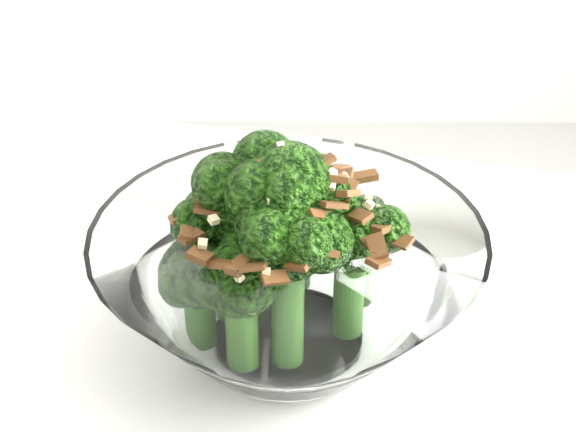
{
  "coord_description": "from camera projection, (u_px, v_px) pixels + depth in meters",
  "views": [
    {
      "loc": [
        0.28,
        -0.41,
        1.1
      ],
      "look_at": [
        0.28,
        -0.01,
        0.84
      ],
      "focal_mm": 55.0,
      "sensor_mm": 36.0,
      "label": 1
    }
  ],
  "objects": [
    {
      "name": "broccoli_dish",
      "position": [
        286.0,
        276.0,
        0.5
      ],
      "size": [
        0.22,
        0.22,
        0.14
      ],
      "color": "white",
      "rests_on": "table"
    }
  ]
}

